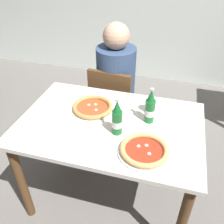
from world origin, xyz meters
TOP-DOWN VIEW (x-y plane):
  - ground_plane at (0.00, 0.00)m, footprint 8.00×8.00m
  - dining_table_main at (0.00, 0.00)m, footprint 1.20×0.80m
  - chair_behind_table at (-0.14, 0.61)m, footprint 0.44×0.44m
  - diner_seated at (-0.14, 0.66)m, footprint 0.34×0.34m
  - pizza_margherita_near at (0.26, -0.22)m, footprint 0.30×0.30m
  - pizza_marinara_far at (-0.16, 0.10)m, footprint 0.31×0.31m
  - beer_bottle_left at (0.07, -0.08)m, footprint 0.07×0.07m
  - beer_bottle_center at (0.24, 0.09)m, footprint 0.07×0.07m
  - napkin_with_cutlery at (-0.28, -0.23)m, footprint 0.19×0.19m
  - paper_cup at (0.23, 0.20)m, footprint 0.07×0.07m

SIDE VIEW (x-z plane):
  - ground_plane at x=0.00m, z-range 0.00..0.00m
  - chair_behind_table at x=-0.14m, z-range 0.06..0.91m
  - diner_seated at x=-0.14m, z-range -0.02..1.19m
  - dining_table_main at x=0.00m, z-range 0.26..1.01m
  - napkin_with_cutlery at x=-0.28m, z-range 0.75..0.76m
  - pizza_marinara_far at x=-0.16m, z-range 0.75..0.79m
  - pizza_margherita_near at x=0.26m, z-range 0.75..0.79m
  - paper_cup at x=0.23m, z-range 0.75..0.84m
  - beer_bottle_left at x=0.07m, z-range 0.73..0.98m
  - beer_bottle_center at x=0.24m, z-range 0.73..0.98m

